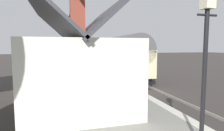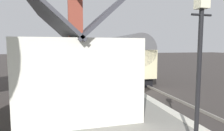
{
  "view_description": "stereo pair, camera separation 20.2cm",
  "coord_description": "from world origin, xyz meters",
  "px_view_note": "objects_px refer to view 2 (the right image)",
  "views": [
    {
      "loc": [
        -12.64,
        5.19,
        3.24
      ],
      "look_at": [
        0.67,
        1.5,
        1.87
      ],
      "focal_mm": 30.34,
      "sensor_mm": 36.0,
      "label": 1
    },
    {
      "loc": [
        -12.69,
        5.0,
        3.24
      ],
      "look_at": [
        0.67,
        1.5,
        1.87
      ],
      "focal_mm": 30.34,
      "sensor_mm": 36.0,
      "label": 2
    }
  ],
  "objects_px": {
    "bench_mid_platform": "(78,63)",
    "planter_edge_near": "(56,65)",
    "train": "(125,57)",
    "planter_corner_building": "(57,67)",
    "lamp_post_platform": "(200,39)",
    "bench_near_building": "(90,71)",
    "bench_by_lamp": "(81,66)",
    "planter_by_door": "(69,63)",
    "station_building": "(74,66)",
    "planter_under_sign": "(71,65)",
    "station_sign_board": "(99,60)"
  },
  "relations": [
    {
      "from": "train",
      "to": "bench_mid_platform",
      "type": "distance_m",
      "value": 6.37
    },
    {
      "from": "planter_under_sign",
      "to": "station_sign_board",
      "type": "distance_m",
      "value": 5.57
    },
    {
      "from": "planter_corner_building",
      "to": "lamp_post_platform",
      "type": "xyz_separation_m",
      "value": [
        -14.54,
        -3.48,
        2.04
      ]
    },
    {
      "from": "bench_by_lamp",
      "to": "bench_mid_platform",
      "type": "height_order",
      "value": "same"
    },
    {
      "from": "planter_edge_near",
      "to": "planter_under_sign",
      "type": "distance_m",
      "value": 1.73
    },
    {
      "from": "lamp_post_platform",
      "to": "planter_by_door",
      "type": "bearing_deg",
      "value": 6.36
    },
    {
      "from": "planter_edge_near",
      "to": "planter_corner_building",
      "type": "bearing_deg",
      "value": -176.64
    },
    {
      "from": "planter_edge_near",
      "to": "planter_by_door",
      "type": "bearing_deg",
      "value": -52.48
    },
    {
      "from": "planter_corner_building",
      "to": "planter_edge_near",
      "type": "bearing_deg",
      "value": 3.36
    },
    {
      "from": "bench_by_lamp",
      "to": "lamp_post_platform",
      "type": "relative_size",
      "value": 0.39
    },
    {
      "from": "train",
      "to": "bench_mid_platform",
      "type": "xyz_separation_m",
      "value": [
        4.7,
        4.21,
        -0.86
      ]
    },
    {
      "from": "bench_by_lamp",
      "to": "planter_under_sign",
      "type": "xyz_separation_m",
      "value": [
        3.2,
        0.84,
        -0.16
      ]
    },
    {
      "from": "bench_by_lamp",
      "to": "planter_corner_building",
      "type": "bearing_deg",
      "value": 94.28
    },
    {
      "from": "planter_under_sign",
      "to": "planter_edge_near",
      "type": "bearing_deg",
      "value": 67.83
    },
    {
      "from": "planter_under_sign",
      "to": "lamp_post_platform",
      "type": "bearing_deg",
      "value": -173.26
    },
    {
      "from": "bench_near_building",
      "to": "planter_edge_near",
      "type": "xyz_separation_m",
      "value": [
        7.34,
        2.8,
        -0.16
      ]
    },
    {
      "from": "train",
      "to": "bench_near_building",
      "type": "bearing_deg",
      "value": 125.45
    },
    {
      "from": "bench_near_building",
      "to": "planter_by_door",
      "type": "relative_size",
      "value": 1.67
    },
    {
      "from": "bench_near_building",
      "to": "bench_by_lamp",
      "type": "height_order",
      "value": "same"
    },
    {
      "from": "train",
      "to": "planter_edge_near",
      "type": "distance_m",
      "value": 8.15
    },
    {
      "from": "bench_by_lamp",
      "to": "planter_by_door",
      "type": "height_order",
      "value": "bench_by_lamp"
    },
    {
      "from": "bench_near_building",
      "to": "planter_corner_building",
      "type": "distance_m",
      "value": 4.2
    },
    {
      "from": "planter_under_sign",
      "to": "lamp_post_platform",
      "type": "xyz_separation_m",
      "value": [
        -17.91,
        -2.11,
        2.23
      ]
    },
    {
      "from": "planter_corner_building",
      "to": "planter_under_sign",
      "type": "height_order",
      "value": "planter_corner_building"
    },
    {
      "from": "train",
      "to": "bench_near_building",
      "type": "height_order",
      "value": "train"
    },
    {
      "from": "train",
      "to": "planter_edge_near",
      "type": "bearing_deg",
      "value": 55.28
    },
    {
      "from": "planter_corner_building",
      "to": "lamp_post_platform",
      "type": "relative_size",
      "value": 0.25
    },
    {
      "from": "planter_by_door",
      "to": "bench_by_lamp",
      "type": "bearing_deg",
      "value": -169.6
    },
    {
      "from": "bench_mid_platform",
      "to": "planter_edge_near",
      "type": "xyz_separation_m",
      "value": [
        -0.1,
        2.43,
        -0.16
      ]
    },
    {
      "from": "bench_mid_platform",
      "to": "planter_edge_near",
      "type": "height_order",
      "value": "bench_mid_platform"
    },
    {
      "from": "station_building",
      "to": "station_sign_board",
      "type": "height_order",
      "value": "station_building"
    },
    {
      "from": "planter_corner_building",
      "to": "planter_under_sign",
      "type": "bearing_deg",
      "value": -22.13
    },
    {
      "from": "station_building",
      "to": "bench_by_lamp",
      "type": "distance_m",
      "value": 9.27
    },
    {
      "from": "planter_by_door",
      "to": "planter_corner_building",
      "type": "xyz_separation_m",
      "value": [
        -5.18,
        1.28,
        0.05
      ]
    },
    {
      "from": "bench_near_building",
      "to": "bench_mid_platform",
      "type": "xyz_separation_m",
      "value": [
        7.44,
        0.37,
        0.0
      ]
    },
    {
      "from": "lamp_post_platform",
      "to": "planter_corner_building",
      "type": "bearing_deg",
      "value": 13.46
    },
    {
      "from": "planter_edge_near",
      "to": "planter_under_sign",
      "type": "height_order",
      "value": "planter_under_sign"
    },
    {
      "from": "train",
      "to": "lamp_post_platform",
      "type": "xyz_separation_m",
      "value": [
        -13.96,
        2.93,
        1.21
      ]
    },
    {
      "from": "station_building",
      "to": "planter_under_sign",
      "type": "height_order",
      "value": "station_building"
    },
    {
      "from": "bench_near_building",
      "to": "bench_by_lamp",
      "type": "xyz_separation_m",
      "value": [
        3.49,
        0.36,
        0.0
      ]
    },
    {
      "from": "bench_near_building",
      "to": "planter_under_sign",
      "type": "height_order",
      "value": "bench_near_building"
    },
    {
      "from": "station_building",
      "to": "planter_under_sign",
      "type": "relative_size",
      "value": 12.3
    },
    {
      "from": "bench_by_lamp",
      "to": "bench_mid_platform",
      "type": "relative_size",
      "value": 0.99
    },
    {
      "from": "lamp_post_platform",
      "to": "bench_mid_platform",
      "type": "bearing_deg",
      "value": 3.94
    },
    {
      "from": "station_building",
      "to": "bench_near_building",
      "type": "relative_size",
      "value": 5.89
    },
    {
      "from": "planter_edge_near",
      "to": "lamp_post_platform",
      "type": "relative_size",
      "value": 0.24
    },
    {
      "from": "bench_mid_platform",
      "to": "planter_by_door",
      "type": "xyz_separation_m",
      "value": [
        1.07,
        0.91,
        -0.01
      ]
    },
    {
      "from": "bench_mid_platform",
      "to": "lamp_post_platform",
      "type": "xyz_separation_m",
      "value": [
        -18.66,
        -1.29,
        2.07
      ]
    },
    {
      "from": "train",
      "to": "planter_under_sign",
      "type": "xyz_separation_m",
      "value": [
        3.95,
        5.04,
        -1.02
      ]
    },
    {
      "from": "bench_near_building",
      "to": "planter_under_sign",
      "type": "bearing_deg",
      "value": 10.15
    }
  ]
}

